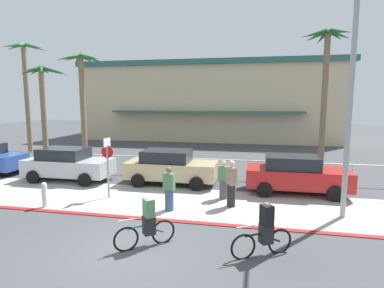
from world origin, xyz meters
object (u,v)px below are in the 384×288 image
object	(u,v)px
bollard_2	(45,195)
streetlight_curb	(353,95)
car_silver_1	(68,164)
palm_tree_2	(82,79)
stop_sign_bike_lane	(108,159)
palm_tree_0	(26,74)
palm_tree_1	(43,89)
pedestrian_2	(231,185)
cyclist_teal_1	(147,223)
car_tan_2	(171,167)
cyclist_black_0	(265,231)
palm_tree_3	(326,66)
car_red_3	(296,174)
pedestrian_1	(169,191)
pedestrian_0	(223,181)

from	to	relation	value
bollard_2	streetlight_curb	world-z (taller)	streetlight_curb
bollard_2	car_silver_1	world-z (taller)	car_silver_1
palm_tree_2	car_silver_1	world-z (taller)	palm_tree_2
stop_sign_bike_lane	bollard_2	distance (m)	2.73
bollard_2	palm_tree_0	size ratio (longest dim) A/B	0.12
stop_sign_bike_lane	palm_tree_1	distance (m)	11.62
stop_sign_bike_lane	pedestrian_2	size ratio (longest dim) A/B	1.39
stop_sign_bike_lane	palm_tree_1	size ratio (longest dim) A/B	0.40
palm_tree_0	palm_tree_1	distance (m)	3.89
palm_tree_0	cyclist_teal_1	bearing A→B (deg)	-42.86
car_tan_2	cyclist_teal_1	xyz separation A→B (m)	(1.16, -6.58, -0.18)
stop_sign_bike_lane	palm_tree_2	xyz separation A→B (m)	(-5.50, 7.61, 3.84)
bollard_2	cyclist_black_0	bearing A→B (deg)	-14.83
palm_tree_0	car_tan_2	distance (m)	15.89
palm_tree_3	cyclist_teal_1	xyz separation A→B (m)	(-6.90, -12.70, -5.45)
cyclist_black_0	cyclist_teal_1	distance (m)	3.23
palm_tree_0	car_red_3	bearing A→B (deg)	-20.67
palm_tree_3	car_silver_1	distance (m)	15.82
cyclist_teal_1	pedestrian_1	distance (m)	2.93
palm_tree_2	cyclist_black_0	world-z (taller)	palm_tree_2
streetlight_curb	palm_tree_0	world-z (taller)	palm_tree_0
stop_sign_bike_lane	palm_tree_3	world-z (taller)	palm_tree_3
streetlight_curb	palm_tree_1	distance (m)	19.27
pedestrian_0	pedestrian_2	bearing A→B (deg)	-66.52
stop_sign_bike_lane	streetlight_curb	size ratio (longest dim) A/B	0.34
car_silver_1	cyclist_black_0	size ratio (longest dim) A/B	2.73
palm_tree_1	palm_tree_3	world-z (taller)	palm_tree_3
car_tan_2	car_red_3	world-z (taller)	same
stop_sign_bike_lane	bollard_2	xyz separation A→B (m)	(-1.86, -1.62, -1.16)
palm_tree_3	car_silver_1	bearing A→B (deg)	-154.11
palm_tree_2	car_red_3	size ratio (longest dim) A/B	1.64
car_silver_1	car_red_3	world-z (taller)	same
car_red_3	pedestrian_0	distance (m)	3.39
palm_tree_2	cyclist_teal_1	distance (m)	15.18
bollard_2	cyclist_teal_1	size ratio (longest dim) A/B	0.67
stop_sign_bike_lane	pedestrian_2	world-z (taller)	stop_sign_bike_lane
cyclist_black_0	pedestrian_0	xyz separation A→B (m)	(-1.60, 4.65, 0.06)
palm_tree_1	cyclist_teal_1	distance (m)	16.66
car_red_3	pedestrian_2	world-z (taller)	pedestrian_2
pedestrian_1	pedestrian_0	bearing A→B (deg)	45.12
cyclist_teal_1	pedestrian_1	bearing A→B (deg)	93.77
bollard_2	pedestrian_2	bearing A→B (deg)	12.33
palm_tree_1	car_silver_1	world-z (taller)	palm_tree_1
bollard_2	car_silver_1	xyz separation A→B (m)	(-1.52, 3.90, 0.35)
palm_tree_3	pedestrian_0	bearing A→B (deg)	-123.53
cyclist_teal_1	pedestrian_2	xyz separation A→B (m)	(2.04, 3.83, 0.17)
stop_sign_bike_lane	streetlight_curb	xyz separation A→B (m)	(9.14, -0.62, 2.60)
palm_tree_2	car_red_3	distance (m)	15.08
car_silver_1	pedestrian_0	bearing A→B (deg)	-9.97
streetlight_curb	car_tan_2	bearing A→B (deg)	155.28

